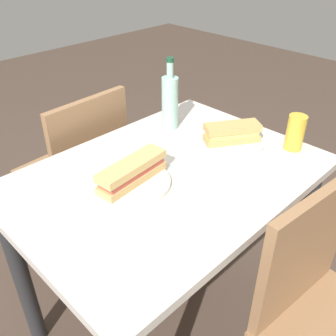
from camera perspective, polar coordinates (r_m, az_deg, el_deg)
name	(u,v)px	position (r m, az deg, el deg)	size (l,w,h in m)	color
ground_plane	(168,315)	(1.76, 0.00, -21.31)	(8.00, 8.00, 0.00)	#47382D
dining_table	(168,205)	(1.31, 0.00, -5.61)	(1.01, 0.73, 0.74)	beige
chair_far	(81,169)	(1.75, -12.97, -0.22)	(0.42, 0.42, 0.86)	#936B47
chair_near	(323,313)	(1.23, 22.46, -19.68)	(0.44, 0.44, 0.86)	#936B47
plate_near	(133,183)	(1.18, -5.35, -2.21)	(0.24, 0.24, 0.01)	silver
baguette_sandwich_near	(132,171)	(1.16, -5.45, -0.53)	(0.25, 0.09, 0.07)	tan
knife_near	(118,175)	(1.20, -7.53, -1.12)	(0.18, 0.05, 0.01)	silver
plate_far	(231,143)	(1.41, 9.51, 3.78)	(0.24, 0.24, 0.01)	white
baguette_sandwich_far	(232,133)	(1.39, 9.66, 5.28)	(0.21, 0.17, 0.07)	tan
knife_far	(224,134)	(1.44, 8.43, 5.08)	(0.17, 0.07, 0.01)	silver
water_bottle	(170,101)	(1.47, 0.30, 10.08)	(0.06, 0.06, 0.28)	#99C6B7
beer_glass	(295,132)	(1.41, 18.72, 5.11)	(0.06, 0.06, 0.13)	gold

